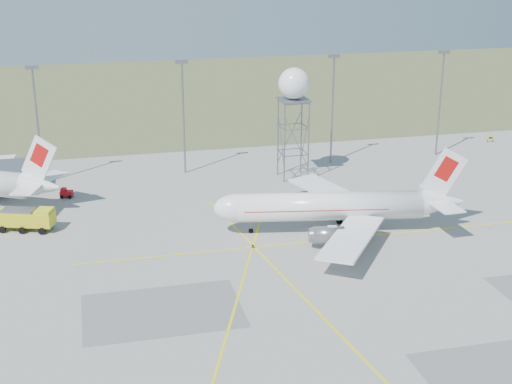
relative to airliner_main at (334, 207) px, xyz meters
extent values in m
plane|color=#A4A39E|center=(-6.83, -33.01, -3.79)|extent=(400.00, 400.00, 0.00)
cube|color=#4B5D33|center=(-6.83, 106.99, -3.78)|extent=(400.00, 120.00, 0.03)
cylinder|color=slate|center=(-41.83, 32.99, 6.21)|extent=(0.36, 0.36, 20.00)
cube|color=slate|center=(-41.83, 32.99, 16.41)|extent=(2.20, 0.50, 0.60)
cylinder|color=slate|center=(-16.83, 32.99, 6.21)|extent=(0.36, 0.36, 20.00)
cube|color=slate|center=(-16.83, 32.99, 16.41)|extent=(2.20, 0.50, 0.60)
cylinder|color=slate|center=(11.17, 32.99, 6.21)|extent=(0.36, 0.36, 20.00)
cube|color=slate|center=(11.17, 32.99, 16.41)|extent=(2.20, 0.50, 0.60)
cylinder|color=slate|center=(33.17, 32.99, 6.21)|extent=(0.36, 0.36, 20.00)
cube|color=slate|center=(33.17, 32.99, 16.41)|extent=(2.20, 0.50, 0.60)
cylinder|color=black|center=(48.17, 38.99, -3.39)|extent=(0.10, 0.10, 0.80)
cylinder|color=black|center=(49.37, 38.99, -3.39)|extent=(0.10, 0.10, 0.80)
cube|color=yellow|center=(48.77, 38.99, -2.84)|extent=(1.60, 0.15, 0.50)
cube|color=black|center=(48.77, 38.91, -2.84)|extent=(0.80, 0.03, 0.30)
cylinder|color=white|center=(-0.61, 0.11, 0.11)|extent=(26.99, 8.71, 4.11)
ellipsoid|color=white|center=(-13.75, 2.44, 0.11)|extent=(7.19, 5.19, 4.11)
cube|color=black|center=(-14.97, 2.66, 0.72)|extent=(1.93, 2.50, 1.00)
cone|color=white|center=(15.56, -2.76, 0.41)|extent=(6.78, 5.12, 4.11)
cube|color=white|center=(15.56, -2.76, 4.73)|extent=(6.53, 1.45, 7.72)
cube|color=#B00E0B|center=(15.76, -2.80, 5.44)|extent=(3.54, 0.96, 3.96)
cube|color=white|center=(15.62, 0.56, 0.93)|extent=(4.22, 6.13, 0.18)
cube|color=white|center=(14.48, -5.91, 0.93)|extent=(4.22, 6.13, 0.18)
cube|color=white|center=(2.52, 8.94, -0.92)|extent=(9.24, 17.14, 0.37)
cube|color=white|center=(-0.71, -9.26, -0.92)|extent=(13.65, 16.18, 0.37)
cylinder|color=slate|center=(-0.58, 6.15, -1.84)|extent=(4.66, 3.08, 2.36)
cylinder|color=slate|center=(-2.67, -5.57, -1.84)|extent=(4.66, 3.08, 2.36)
cube|color=#B00E0B|center=(-2.64, 0.47, 0.21)|extent=(20.94, 7.67, 0.12)
cylinder|color=black|center=(-11.73, 2.08, -3.33)|extent=(0.83, 0.83, 0.92)
cube|color=black|center=(1.41, -0.25, -3.33)|extent=(2.09, 6.24, 0.92)
cylinder|color=slate|center=(1.41, -0.25, -2.87)|extent=(0.29, 0.29, 1.85)
cone|color=white|center=(-41.16, 18.35, 0.39)|extent=(7.33, 6.54, 4.08)
cube|color=white|center=(-41.16, 18.35, 4.67)|extent=(5.86, 3.44, 7.67)
cube|color=#B00E0B|center=(-40.98, 18.25, 5.39)|extent=(3.24, 2.01, 3.94)
cube|color=white|center=(-40.02, 21.45, 0.90)|extent=(5.58, 6.49, 0.18)
cube|color=white|center=(-43.19, 15.75, 0.90)|extent=(5.58, 6.49, 0.18)
cylinder|color=slate|center=(-0.73, 23.56, 3.26)|extent=(0.26, 0.26, 14.11)
cylinder|color=slate|center=(3.61, 23.56, 3.26)|extent=(0.26, 0.26, 14.11)
cylinder|color=slate|center=(3.61, 27.90, 3.26)|extent=(0.26, 0.26, 14.11)
cylinder|color=slate|center=(-0.73, 27.90, 3.26)|extent=(0.26, 0.26, 14.11)
cube|color=slate|center=(1.44, 25.73, 10.32)|extent=(4.94, 4.94, 0.27)
sphere|color=white|center=(1.44, 25.73, 13.14)|extent=(5.43, 5.43, 5.43)
cube|color=gold|center=(-43.41, 11.00, -1.95)|extent=(8.76, 5.37, 2.03)
cube|color=gold|center=(-40.62, 10.02, -1.12)|extent=(2.95, 3.17, 1.29)
cube|color=black|center=(-40.01, 9.81, -1.02)|extent=(0.88, 2.30, 0.92)
cube|color=slate|center=(-44.28, 11.31, -0.75)|extent=(5.09, 3.62, 0.37)
cube|color=red|center=(-37.79, 24.28, -3.10)|extent=(2.28, 1.75, 0.83)
cube|color=red|center=(-38.24, 24.39, -2.46)|extent=(1.08, 1.28, 0.46)
camera|label=1|loc=(-33.38, -90.72, 35.78)|focal=50.00mm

